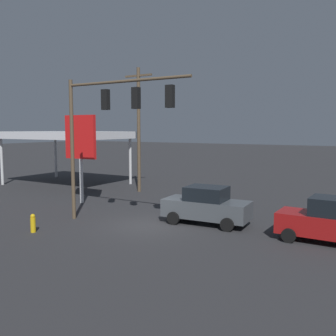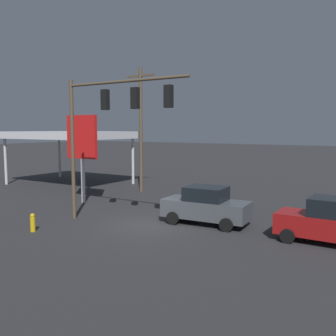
# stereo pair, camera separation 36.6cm
# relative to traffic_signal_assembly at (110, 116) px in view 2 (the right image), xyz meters

# --- Properties ---
(ground_plane) EXTENTS (200.00, 200.00, 0.00)m
(ground_plane) POSITION_rel_traffic_signal_assembly_xyz_m (-1.61, -0.89, -5.51)
(ground_plane) COLOR #2D2D30
(traffic_signal_assembly) EXTENTS (7.21, 0.43, 7.41)m
(traffic_signal_assembly) POSITION_rel_traffic_signal_assembly_xyz_m (0.00, 0.00, 0.00)
(traffic_signal_assembly) COLOR brown
(traffic_signal_assembly) RESTS_ON ground
(utility_pole) EXTENTS (2.40, 0.26, 9.46)m
(utility_pole) POSITION_rel_traffic_signal_assembly_xyz_m (4.68, -9.06, -0.50)
(utility_pole) COLOR brown
(utility_pole) RESTS_ON ground
(gas_station_canopy) EXTENTS (10.52, 7.36, 4.63)m
(gas_station_canopy) POSITION_rel_traffic_signal_assembly_xyz_m (12.34, -8.95, -1.22)
(gas_station_canopy) COLOR silver
(gas_station_canopy) RESTS_ON ground
(price_sign) EXTENTS (2.46, 0.27, 5.74)m
(price_sign) POSITION_rel_traffic_signal_assembly_xyz_m (5.35, -3.46, -1.41)
(price_sign) COLOR silver
(price_sign) RESTS_ON ground
(hatchback_crossing) EXTENTS (3.84, 2.04, 1.97)m
(hatchback_crossing) POSITION_rel_traffic_signal_assembly_xyz_m (-9.76, -2.40, -4.56)
(hatchback_crossing) COLOR maroon
(hatchback_crossing) RESTS_ON ground
(sedan_far) EXTENTS (4.50, 2.26, 1.93)m
(sedan_far) POSITION_rel_traffic_signal_assembly_xyz_m (-4.03, -2.68, -4.56)
(sedan_far) COLOR #474C51
(sedan_far) RESTS_ON ground
(fire_hydrant) EXTENTS (0.24, 0.24, 0.88)m
(fire_hydrant) POSITION_rel_traffic_signal_assembly_xyz_m (2.31, 2.97, -5.07)
(fire_hydrant) COLOR gold
(fire_hydrant) RESTS_ON ground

